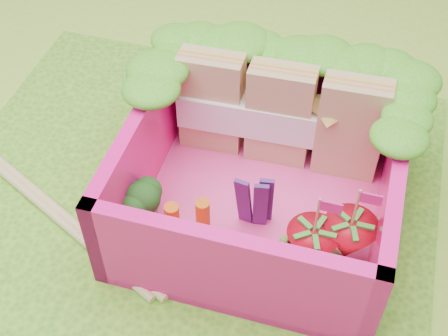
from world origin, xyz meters
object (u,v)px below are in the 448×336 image
object	(u,v)px
broccoli	(144,202)
strawberry_left	(311,248)
bento_box	(263,173)
sandwich_stack	(281,116)
strawberry_right	(348,241)
chopsticks	(20,182)

from	to	relation	value
broccoli	strawberry_left	xyz separation A→B (m)	(0.82, -0.01, -0.05)
bento_box	broccoli	bearing A→B (deg)	-149.73
sandwich_stack	strawberry_left	size ratio (longest dim) A/B	2.22
sandwich_stack	strawberry_right	world-z (taller)	sandwich_stack
strawberry_left	chopsticks	bearing A→B (deg)	176.24
bento_box	chopsticks	world-z (taller)	bento_box
chopsticks	sandwich_stack	bearing A→B (deg)	23.44
chopsticks	bento_box	bearing A→B (deg)	8.99
sandwich_stack	chopsticks	xyz separation A→B (m)	(-1.29, -0.56, -0.32)
broccoli	strawberry_left	bearing A→B (deg)	-0.66
broccoli	strawberry_left	size ratio (longest dim) A/B	0.63
sandwich_stack	strawberry_left	xyz separation A→B (m)	(0.31, -0.67, -0.16)
strawberry_left	bento_box	bearing A→B (deg)	135.22
chopsticks	strawberry_right	bearing A→B (deg)	-0.60
bento_box	chopsticks	size ratio (longest dim) A/B	0.64
bento_box	sandwich_stack	size ratio (longest dim) A/B	1.20
sandwich_stack	chopsticks	bearing A→B (deg)	-156.56
sandwich_stack	broccoli	xyz separation A→B (m)	(-0.52, -0.66, -0.11)
strawberry_right	chopsticks	size ratio (longest dim) A/B	0.24
sandwich_stack	broccoli	world-z (taller)	sandwich_stack
broccoli	strawberry_right	xyz separation A→B (m)	(0.98, 0.08, -0.04)
sandwich_stack	strawberry_right	xyz separation A→B (m)	(0.46, -0.58, -0.16)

